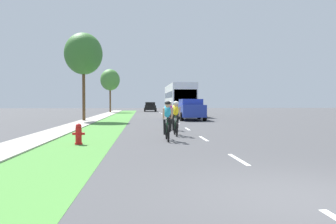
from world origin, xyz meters
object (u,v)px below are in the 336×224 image
cyclist_trailing (176,118)px  street_tree_far (110,80)px  suv_blue (191,109)px  street_tree_near (83,54)px  fire_hydrant_red (79,134)px  cyclist_lead (167,120)px  cyclist_distant (170,115)px  bus_white (179,98)px  sedan_black (150,107)px

cyclist_trailing → street_tree_far: size_ratio=0.27×
suv_blue → street_tree_near: bearing=-174.3°
suv_blue → street_tree_far: 23.80m
fire_hydrant_red → cyclist_trailing: (3.82, 2.97, 0.44)m
fire_hydrant_red → street_tree_far: size_ratio=0.12×
cyclist_lead → street_tree_near: size_ratio=0.24×
cyclist_distant → suv_blue: suv_blue is taller
bus_white → street_tree_far: bearing=127.1°
cyclist_lead → street_tree_near: (-5.73, 14.23, 4.60)m
cyclist_distant → bus_white: bearing=82.3°
bus_white → fire_hydrant_red: bearing=-104.1°
fire_hydrant_red → sedan_black: 42.35m
fire_hydrant_red → street_tree_near: street_tree_near is taller
cyclist_lead → cyclist_trailing: same height
street_tree_near → suv_blue: bearing=5.7°
cyclist_trailing → cyclist_distant: (-0.01, 3.06, 0.00)m
cyclist_distant → cyclist_lead: bearing=-95.9°
suv_blue → sedan_black: bearing=96.3°
bus_white → cyclist_distant: bearing=-97.7°
cyclist_trailing → bus_white: bearing=83.3°
sedan_black → street_tree_near: street_tree_near is taller
street_tree_far → sedan_black: bearing=36.0°
cyclist_lead → bus_white: (3.21, 24.94, 1.17)m
fire_hydrant_red → suv_blue: 17.34m
fire_hydrant_red → bus_white: size_ratio=0.07×
suv_blue → sedan_black: (-2.89, 26.11, -0.18)m
cyclist_lead → street_tree_near: bearing=111.9°
bus_white → street_tree_near: bearing=-129.8°
cyclist_lead → sedan_black: 41.22m
street_tree_near → fire_hydrant_red: bearing=-80.9°
fire_hydrant_red → sedan_black: bearing=85.2°
sedan_black → street_tree_far: size_ratio=0.67×
sedan_black → street_tree_far: street_tree_far is taller
street_tree_far → cyclist_distant: bearing=-78.8°
cyclist_trailing → street_tree_far: (-6.31, 34.85, 4.00)m
sedan_black → street_tree_far: 8.47m
cyclist_trailing → street_tree_far: 35.64m
cyclist_trailing → bus_white: (2.68, 22.96, 1.17)m
sedan_black → street_tree_far: bearing=-144.0°
cyclist_trailing → street_tree_near: size_ratio=0.24×
bus_white → sedan_black: (-2.96, 16.27, -1.21)m
cyclist_lead → street_tree_far: bearing=98.9°
cyclist_lead → street_tree_far: 37.50m
cyclist_trailing → suv_blue: size_ratio=0.37×
fire_hydrant_red → suv_blue: suv_blue is taller
suv_blue → cyclist_trailing: bearing=-101.2°
cyclist_trailing → sedan_black: size_ratio=0.40×
bus_white → street_tree_far: size_ratio=1.81×
bus_white → sedan_black: bearing=100.3°
cyclist_distant → street_tree_near: (-6.25, 9.18, 4.60)m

